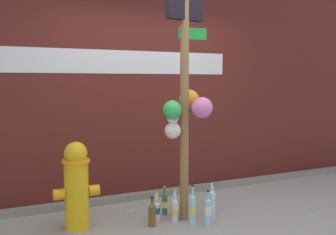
# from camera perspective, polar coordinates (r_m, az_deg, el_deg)

# --- Properties ---
(ground_plane) EXTENTS (14.00, 14.00, 0.00)m
(ground_plane) POSITION_cam_1_polar(r_m,az_deg,el_deg) (4.34, 5.42, -15.17)
(ground_plane) COLOR gray
(building_wall) EXTENTS (10.00, 0.21, 3.61)m
(building_wall) POSITION_cam_1_polar(r_m,az_deg,el_deg) (5.55, -3.42, 8.22)
(building_wall) COLOR #561E19
(building_wall) RESTS_ON ground_plane
(curb_strip) EXTENTS (8.00, 0.12, 0.08)m
(curb_strip) POSITION_cam_1_polar(r_m,az_deg,el_deg) (5.35, -1.52, -10.74)
(curb_strip) COLOR slate
(curb_strip) RESTS_ON ground_plane
(memorial_post) EXTENTS (0.53, 0.52, 2.51)m
(memorial_post) POSITION_cam_1_polar(r_m,az_deg,el_deg) (4.30, 2.50, 3.36)
(memorial_post) COLOR olive
(memorial_post) RESTS_ON ground_plane
(fire_hydrant) EXTENTS (0.47, 0.28, 0.90)m
(fire_hydrant) POSITION_cam_1_polar(r_m,az_deg,el_deg) (4.24, -12.88, -9.33)
(fire_hydrant) COLOR gold
(fire_hydrant) RESTS_ON ground_plane
(bottle_0) EXTENTS (0.06, 0.06, 0.34)m
(bottle_0) POSITION_cam_1_polar(r_m,az_deg,el_deg) (4.61, 2.60, -12.04)
(bottle_0) COLOR silver
(bottle_0) RESTS_ON ground_plane
(bottle_1) EXTENTS (0.08, 0.08, 0.41)m
(bottle_1) POSITION_cam_1_polar(r_m,az_deg,el_deg) (4.58, 6.21, -11.89)
(bottle_1) COLOR #B2DBEA
(bottle_1) RESTS_ON ground_plane
(bottle_2) EXTENTS (0.07, 0.07, 0.37)m
(bottle_2) POSITION_cam_1_polar(r_m,az_deg,el_deg) (4.32, 5.68, -13.06)
(bottle_2) COLOR #93CCE0
(bottle_2) RESTS_ON ground_plane
(bottle_3) EXTENTS (0.08, 0.08, 0.31)m
(bottle_3) POSITION_cam_1_polar(r_m,az_deg,el_deg) (4.47, -1.63, -12.91)
(bottle_3) COLOR silver
(bottle_3) RESTS_ON ground_plane
(bottle_4) EXTENTS (0.07, 0.07, 0.42)m
(bottle_4) POSITION_cam_1_polar(r_m,az_deg,el_deg) (4.33, 3.50, -12.83)
(bottle_4) COLOR #93CCE0
(bottle_4) RESTS_ON ground_plane
(bottle_5) EXTENTS (0.08, 0.08, 0.29)m
(bottle_5) POSITION_cam_1_polar(r_m,az_deg,el_deg) (4.58, 0.87, -12.49)
(bottle_5) COLOR silver
(bottle_5) RESTS_ON ground_plane
(bottle_6) EXTENTS (0.06, 0.06, 0.33)m
(bottle_6) POSITION_cam_1_polar(r_m,az_deg,el_deg) (4.64, -0.48, -12.07)
(bottle_6) COLOR #337038
(bottle_6) RESTS_ON ground_plane
(bottle_7) EXTENTS (0.06, 0.06, 0.34)m
(bottle_7) POSITION_cam_1_polar(r_m,az_deg,el_deg) (4.70, 6.38, -11.76)
(bottle_7) COLOR silver
(bottle_7) RESTS_ON ground_plane
(bottle_8) EXTENTS (0.07, 0.07, 0.35)m
(bottle_8) POSITION_cam_1_polar(r_m,az_deg,el_deg) (4.42, 0.98, -12.92)
(bottle_8) COLOR silver
(bottle_8) RESTS_ON ground_plane
(bottle_9) EXTENTS (0.08, 0.08, 0.31)m
(bottle_9) POSITION_cam_1_polar(r_m,az_deg,el_deg) (4.30, -2.27, -13.55)
(bottle_9) COLOR brown
(bottle_9) RESTS_ON ground_plane
(litter_0) EXTENTS (0.08, 0.10, 0.01)m
(litter_0) POSITION_cam_1_polar(r_m,az_deg,el_deg) (4.94, 19.66, -12.88)
(litter_0) COLOR #8C99B2
(litter_0) RESTS_ON ground_plane
(litter_1) EXTENTS (0.10, 0.11, 0.01)m
(litter_1) POSITION_cam_1_polar(r_m,az_deg,el_deg) (4.81, -5.45, -13.06)
(litter_1) COLOR tan
(litter_1) RESTS_ON ground_plane
(litter_2) EXTENTS (0.11, 0.12, 0.01)m
(litter_2) POSITION_cam_1_polar(r_m,az_deg,el_deg) (5.04, 14.03, -12.35)
(litter_2) COLOR #8C99B2
(litter_2) RESTS_ON ground_plane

